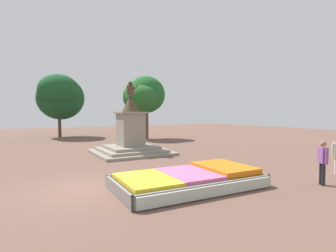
# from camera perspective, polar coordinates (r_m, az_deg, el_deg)

# --- Properties ---
(ground_plane) EXTENTS (83.28, 83.28, 0.00)m
(ground_plane) POSITION_cam_1_polar(r_m,az_deg,el_deg) (10.21, -18.46, -12.98)
(ground_plane) COLOR brown
(flower_planter) EXTENTS (5.58, 3.11, 0.66)m
(flower_planter) POSITION_cam_1_polar(r_m,az_deg,el_deg) (9.98, 5.05, -11.53)
(flower_planter) COLOR #38281C
(flower_planter) RESTS_ON ground_plane
(statue_monument) EXTENTS (4.77, 4.77, 4.87)m
(statue_monument) POSITION_cam_1_polar(r_m,az_deg,el_deg) (17.89, -8.13, -2.47)
(statue_monument) COLOR gray
(statue_monument) RESTS_ON ground_plane
(pedestrian_crossing_plaza) EXTENTS (0.39, 0.50, 1.70)m
(pedestrian_crossing_plaza) POSITION_cam_1_polar(r_m,az_deg,el_deg) (11.64, 30.61, -6.32)
(pedestrian_crossing_plaza) COLOR black
(pedestrian_crossing_plaza) RESTS_ON ground_plane
(park_tree_far_left) EXTENTS (5.12, 5.56, 6.90)m
(park_tree_far_left) POSITION_cam_1_polar(r_m,az_deg,el_deg) (31.69, -22.30, 6.01)
(park_tree_far_left) COLOR #4C3823
(park_tree_far_left) RESTS_ON ground_plane
(park_tree_behind_statue) EXTENTS (4.52, 4.25, 6.60)m
(park_tree_behind_statue) POSITION_cam_1_polar(r_m,az_deg,el_deg) (27.56, -5.41, 6.51)
(park_tree_behind_statue) COLOR brown
(park_tree_behind_statue) RESTS_ON ground_plane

